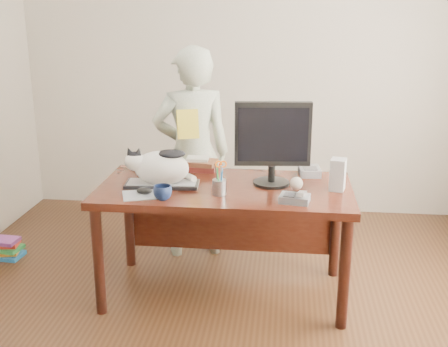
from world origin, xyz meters
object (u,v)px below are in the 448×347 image
monitor (273,139)px  speaker (338,175)px  book_stack (200,164)px  person (192,154)px  baseball (296,183)px  calculator (309,171)px  pen_cup (219,185)px  phone (295,198)px  book_pile_b (6,248)px  cat (159,166)px  desk (226,204)px  mouse (144,191)px  keyboard (162,184)px  coffee_mug (163,193)px

monitor → speaker: (0.41, -0.05, -0.20)m
book_stack → person: size_ratio=0.16×
baseball → calculator: size_ratio=0.42×
pen_cup → speaker: size_ratio=1.07×
pen_cup → phone: pen_cup is taller
speaker → book_pile_b: speaker is taller
book_pile_b → cat: bearing=-16.6°
desk → person: size_ratio=1.01×
mouse → phone: 0.91m
keyboard → mouse: mouse is taller
book_stack → calculator: (0.76, -0.03, -0.01)m
keyboard → phone: bearing=-17.8°
monitor → baseball: bearing=-31.0°
keyboard → speaker: speaker is taller
coffee_mug → calculator: coffee_mug is taller
desk → calculator: size_ratio=8.21×
keyboard → calculator: bearing=16.7°
phone → book_pile_b: 2.35m
book_stack → phone: bearing=-37.3°
book_pile_b → pen_cup: bearing=-16.7°
coffee_mug → person: size_ratio=0.07×
mouse → speaker: (1.17, 0.22, 0.08)m
calculator → book_pile_b: (-2.26, 0.04, -0.70)m
book_stack → baseball: bearing=-23.9°
cat → pen_cup: (0.40, -0.12, -0.07)m
keyboard → coffee_mug: bearing=-80.4°
desk → phone: 0.57m
keyboard → coffee_mug: 0.26m
book_stack → cat: bearing=-112.3°
desk → book_stack: book_stack is taller
mouse → phone: (0.91, -0.04, 0.00)m
mouse → calculator: size_ratio=0.56×
mouse → coffee_mug: size_ratio=1.00×
phone → speaker: 0.37m
cat → speaker: (1.11, 0.05, -0.03)m
coffee_mug → keyboard: bearing=103.5°
coffee_mug → speaker: speaker is taller
pen_cup → person: person is taller
book_stack → speaker: bearing=-15.5°
monitor → coffee_mug: (-0.63, -0.34, -0.26)m
cat → monitor: bearing=4.0°
keyboard → cat: bearing=-171.6°
desk → baseball: size_ratio=19.48×
desk → baseball: (0.45, -0.10, 0.19)m
book_stack → book_pile_b: book_stack is taller
desk → person: bearing=120.2°
keyboard → book_pile_b: keyboard is taller
mouse → book_pile_b: (-1.25, 0.56, -0.70)m
pen_cup → baseball: bearing=17.0°
keyboard → monitor: monitor is taller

